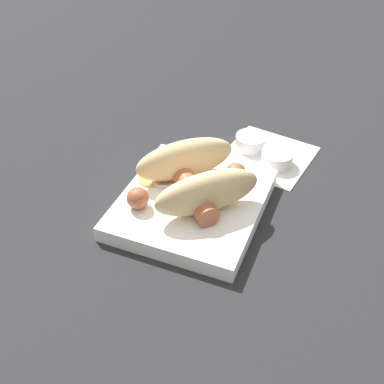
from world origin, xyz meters
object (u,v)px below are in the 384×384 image
object	(u,v)px
sausage	(188,185)
condiment_cup_far	(251,143)
food_tray	(192,204)
bread_roll	(196,175)
condiment_cup_near	(277,159)

from	to	relation	value
sausage	condiment_cup_far	xyz separation A→B (m)	(0.17, -0.04, -0.03)
food_tray	sausage	bearing A→B (deg)	52.04
condiment_cup_far	bread_roll	bearing A→B (deg)	169.17
bread_roll	condiment_cup_near	world-z (taller)	bread_roll
sausage	condiment_cup_far	world-z (taller)	sausage
condiment_cup_far	food_tray	bearing A→B (deg)	169.96
bread_roll	condiment_cup_far	xyz separation A→B (m)	(0.16, -0.03, -0.04)
condiment_cup_near	bread_roll	bearing A→B (deg)	148.65
food_tray	bread_roll	distance (m)	0.04
food_tray	condiment_cup_near	size ratio (longest dim) A/B	4.13
bread_roll	sausage	size ratio (longest dim) A/B	1.39
sausage	condiment_cup_near	world-z (taller)	sausage
food_tray	sausage	size ratio (longest dim) A/B	1.55
food_tray	sausage	world-z (taller)	sausage
food_tray	condiment_cup_near	world-z (taller)	same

